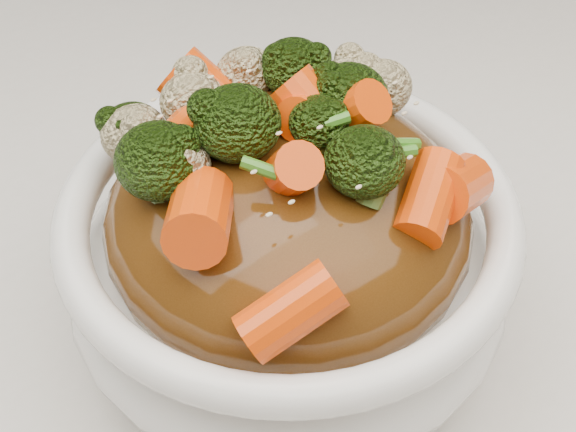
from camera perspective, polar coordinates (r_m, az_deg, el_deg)
tablecloth at (r=0.41m, az=0.40°, el=-13.10°), size 1.20×0.80×0.04m
bowl at (r=0.39m, az=-0.00°, el=-3.05°), size 0.20×0.20×0.08m
sauce_base at (r=0.37m, az=-0.00°, el=-0.30°), size 0.16×0.16×0.09m
carrots at (r=0.33m, az=-0.00°, el=6.53°), size 0.16×0.16×0.05m
broccoli at (r=0.33m, az=-0.00°, el=6.40°), size 0.16×0.16×0.04m
cauliflower at (r=0.33m, az=-0.00°, el=6.16°), size 0.16×0.16×0.03m
scallions at (r=0.33m, az=-0.00°, el=6.65°), size 0.12×0.12×0.02m
sesame_seeds at (r=0.33m, az=-0.00°, el=6.65°), size 0.14×0.14×0.01m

